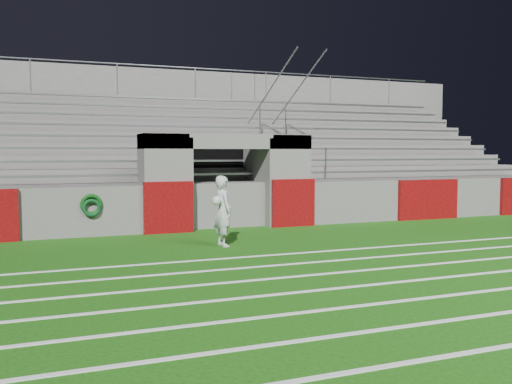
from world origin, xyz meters
name	(u,v)px	position (x,y,z in m)	size (l,w,h in m)	color
ground	(278,246)	(0.00, 0.00, 0.00)	(90.00, 90.00, 0.00)	#17500D
field_markings	(419,299)	(0.00, -5.00, 0.01)	(28.00, 8.09, 0.01)	white
stadium_structure	(186,170)	(0.00, 7.97, 1.49)	(26.00, 8.48, 5.42)	#5D5B59
goalkeeper_with_ball	(223,211)	(-1.14, 0.47, 0.80)	(0.51, 0.62, 1.59)	silver
hose_coil	(91,206)	(-3.74, 2.93, 0.79)	(0.54, 0.14, 0.57)	#0D4510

